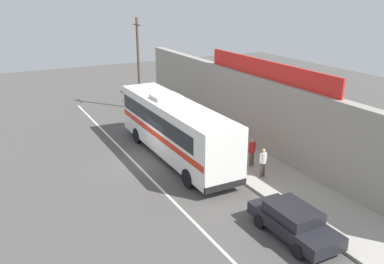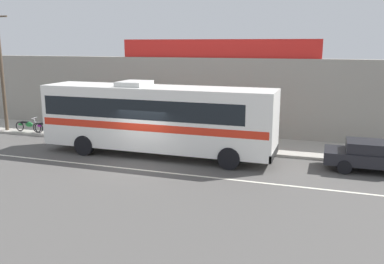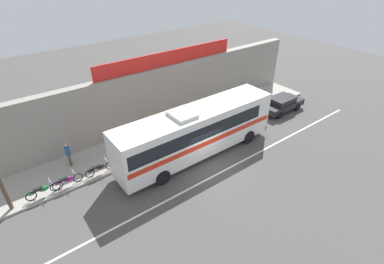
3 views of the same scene
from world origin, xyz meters
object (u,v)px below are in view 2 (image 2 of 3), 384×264
Objects in this scene: motorcycle_red at (74,129)px; pedestrian_by_curb at (240,126)px; intercity_bus at (155,116)px; motorcycle_blue at (46,127)px; pedestrian_far_right at (266,130)px; parked_car at (374,155)px; motorcycle_purple at (28,125)px; pedestrian_far_left at (75,113)px; utility_pole at (1,68)px.

motorcycle_red is 1.15× the size of pedestrian_by_curb.
motorcycle_blue is at bearing 166.13° from intercity_bus.
motorcycle_red is 11.52m from pedestrian_far_right.
motorcycle_purple is (-20.11, 1.42, -0.17)m from parked_car.
motorcycle_blue is 2.20m from pedestrian_far_left.
utility_pole is 4.55× the size of pedestrian_by_curb.
motorcycle_red is 1.00× the size of motorcycle_purple.
parked_car is 0.55× the size of utility_pole.
motorcycle_blue is at bearing 175.68° from parked_car.
motorcycle_red is at bearing -1.03° from utility_pole.
pedestrian_far_right is (1.49, -0.32, -0.03)m from pedestrian_by_curb.
motorcycle_purple is at bearing 175.96° from parked_car.
motorcycle_purple is at bearing -138.43° from pedestrian_far_left.
intercity_bus is 1.55× the size of utility_pole.
motorcycle_red is 1.11× the size of pedestrian_far_left.
motorcycle_purple is 1.18× the size of pedestrian_far_right.
motorcycle_blue is at bearing 178.95° from motorcycle_red.
utility_pole is at bearing 178.97° from motorcycle_red.
motorcycle_blue is at bearing -0.41° from motorcycle_purple.
motorcycle_red and motorcycle_blue have the same top height.
utility_pole is at bearing -177.07° from pedestrian_far_right.
motorcycle_red is (5.15, -0.09, -3.58)m from utility_pole.
pedestrian_by_curb is 1.52m from pedestrian_far_right.
intercity_bus is 6.79m from motorcycle_red.
parked_car is at bearing -3.85° from utility_pole.
motorcycle_purple is 1.06× the size of motorcycle_blue.
parked_car is 2.19× the size of motorcycle_red.
motorcycle_red is at bearing -175.30° from pedestrian_far_right.
motorcycle_purple is at bearing 168.04° from intercity_bus.
utility_pole is at bearing 178.49° from motorcycle_purple.
pedestrian_far_left is (3.91, 1.91, -2.97)m from utility_pole.
motorcycle_blue is (3.13, -0.06, -3.58)m from utility_pole.
motorcycle_blue is 13.53m from pedestrian_far_right.
motorcycle_red is at bearing 175.29° from parked_car.
parked_car is 18.22m from pedestrian_far_left.
parked_car is at bearing -10.68° from pedestrian_far_left.
intercity_bus reaches higher than pedestrian_by_curb.
pedestrian_far_right is (12.71, -1.06, -0.07)m from pedestrian_far_left.
utility_pole reaches higher than parked_car.
motorcycle_purple is 13.50m from pedestrian_by_curb.
pedestrian_far_right is at bearing -4.76° from pedestrian_far_left.
intercity_bus is 6.12× the size of motorcycle_red.
motorcycle_purple is 1.43m from motorcycle_blue.
parked_car reaches higher than motorcycle_blue.
pedestrian_far_left is (0.78, 1.97, 0.60)m from motorcycle_blue.
pedestrian_far_left is at bearing 151.94° from intercity_bus.
pedestrian_far_left is 1.06× the size of pedestrian_far_right.
pedestrian_far_right is at bearing 3.44° from motorcycle_purple.
pedestrian_by_curb is (3.68, 3.28, -0.94)m from intercity_bus.
motorcycle_red is at bearing -0.78° from motorcycle_purple.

